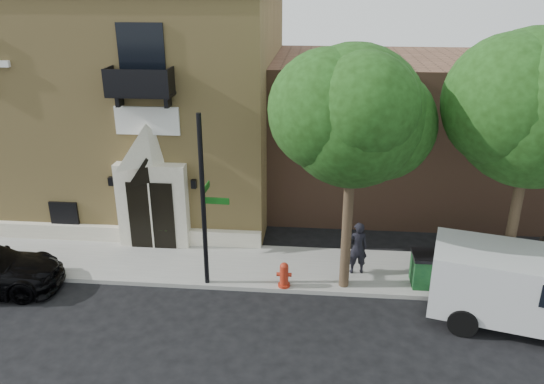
# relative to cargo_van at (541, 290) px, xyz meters

# --- Properties ---
(ground) EXTENTS (120.00, 120.00, 0.00)m
(ground) POSITION_rel_cargo_van_xyz_m (-11.49, 1.16, -1.28)
(ground) COLOR black
(ground) RESTS_ON ground
(sidewalk) EXTENTS (42.00, 3.00, 0.15)m
(sidewalk) POSITION_rel_cargo_van_xyz_m (-10.49, 2.66, -1.21)
(sidewalk) COLOR gray
(sidewalk) RESTS_ON ground
(church) EXTENTS (12.20, 11.01, 9.30)m
(church) POSITION_rel_cargo_van_xyz_m (-14.47, 9.11, 3.35)
(church) COLOR tan
(church) RESTS_ON ground
(neighbour_building) EXTENTS (18.00, 8.00, 6.40)m
(neighbour_building) POSITION_rel_cargo_van_xyz_m (0.51, 10.16, 1.92)
(neighbour_building) COLOR brown
(neighbour_building) RESTS_ON ground
(street_tree_left) EXTENTS (4.97, 4.38, 7.77)m
(street_tree_left) POSITION_rel_cargo_van_xyz_m (-5.46, 1.50, 4.59)
(street_tree_left) COLOR #38281C
(street_tree_left) RESTS_ON sidewalk
(street_tree_mid) EXTENTS (5.21, 4.64, 8.25)m
(street_tree_mid) POSITION_rel_cargo_van_xyz_m (-0.46, 1.50, 4.92)
(street_tree_mid) COLOR #38281C
(street_tree_mid) RESTS_ON sidewalk
(cargo_van) EXTENTS (5.98, 3.54, 2.29)m
(cargo_van) POSITION_rel_cargo_van_xyz_m (0.00, 0.00, 0.00)
(cargo_van) COLOR silver
(cargo_van) RESTS_ON ground
(street_sign) EXTENTS (0.91, 0.91, 5.72)m
(street_sign) POSITION_rel_cargo_van_xyz_m (-9.98, 1.39, 1.75)
(street_sign) COLOR black
(street_sign) RESTS_ON sidewalk
(fire_hydrant) EXTENTS (0.49, 0.40, 0.87)m
(fire_hydrant) POSITION_rel_cargo_van_xyz_m (-7.44, 1.36, -0.70)
(fire_hydrant) COLOR #9E2714
(fire_hydrant) RESTS_ON sidewalk
(dumpster) EXTENTS (1.68, 0.96, 1.10)m
(dumpster) POSITION_rel_cargo_van_xyz_m (-2.46, 1.93, -0.57)
(dumpster) COLOR #0E351B
(dumpster) RESTS_ON sidewalk
(planter) EXTENTS (0.80, 0.73, 0.76)m
(planter) POSITION_rel_cargo_van_xyz_m (-12.13, 3.86, -0.75)
(planter) COLOR #446F2F
(planter) RESTS_ON sidewalk
(pedestrian_near) EXTENTS (0.75, 0.56, 1.88)m
(pedestrian_near) POSITION_rel_cargo_van_xyz_m (-5.04, 2.47, -0.19)
(pedestrian_near) COLOR black
(pedestrian_near) RESTS_ON sidewalk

